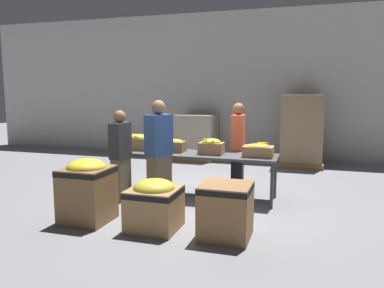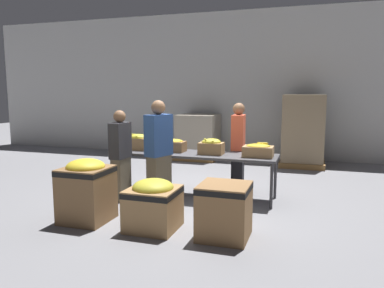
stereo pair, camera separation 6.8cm
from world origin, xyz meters
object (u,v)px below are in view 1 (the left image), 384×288
Objects in this scene: donation_bin_2 at (226,209)px; donation_bin_0 at (87,189)px; volunteer_0 at (238,147)px; volunteer_2 at (121,156)px; sorting_table at (193,156)px; banana_box_1 at (174,145)px; volunteer_1 at (159,153)px; pallet_stack_1 at (197,137)px; banana_box_2 at (211,146)px; banana_box_0 at (138,142)px; banana_box_3 at (258,150)px; pallet_stack_0 at (302,131)px; donation_bin_1 at (154,203)px.

donation_bin_0 is at bearing 180.00° from donation_bin_2.
volunteer_0 is 1.07× the size of volunteer_2.
sorting_table is 7.62× the size of banana_box_1.
donation_bin_0 is 2.00m from donation_bin_2.
volunteer_1 is 1.40× the size of pallet_stack_1.
banana_box_2 is at bearing -2.59° from sorting_table.
banana_box_2 reaches higher than donation_bin_2.
volunteer_2 is at bearing -92.75° from banana_box_0.
banana_box_1 is 3.60m from pallet_stack_1.
banana_box_1 is at bearing 68.34° from donation_bin_0.
volunteer_2 reaches higher than banana_box_2.
banana_box_3 is 0.81m from volunteer_0.
banana_box_1 is 0.55× the size of donation_bin_2.
banana_box_2 is 0.25× the size of volunteer_0.
volunteer_2 is at bearing -125.34° from pallet_stack_0.
pallet_stack_0 is at bearing 79.81° from banana_box_3.
banana_box_3 is (2.19, -0.08, -0.04)m from banana_box_0.
donation_bin_1 is (0.34, -1.72, -0.53)m from banana_box_1.
donation_bin_1 is 0.97m from donation_bin_2.
volunteer_0 is at bearing 53.14° from donation_bin_0.
pallet_stack_1 is at bearing 110.24° from donation_bin_2.
banana_box_2 is at bearing -69.85° from pallet_stack_1.
donation_bin_2 is (-0.18, -1.63, -0.51)m from banana_box_3.
donation_bin_2 is at bearing -99.00° from pallet_stack_0.
pallet_stack_0 reaches higher than banana_box_1.
sorting_table is at bearing -2.38° from banana_box_0.
volunteer_1 is 0.97× the size of pallet_stack_0.
banana_box_2 is at bearing -112.43° from pallet_stack_0.
banana_box_0 is at bearing -129.74° from pallet_stack_0.
volunteer_1 is at bearing -81.82° from pallet_stack_1.
banana_box_0 is 0.29× the size of volunteer_2.
volunteer_2 is 4.92m from pallet_stack_0.
banana_box_0 is 1.77m from donation_bin_0.
pallet_stack_0 is (2.81, 5.10, 0.39)m from donation_bin_0.
banana_box_0 is 2.08m from donation_bin_1.
banana_box_3 is (0.80, -0.02, -0.03)m from banana_box_2.
volunteer_2 reaches higher than banana_box_0.
volunteer_0 reaches higher than volunteer_2.
banana_box_2 is 3.73m from pallet_stack_0.
donation_bin_2 is at bearing -109.78° from volunteer_1.
banana_box_3 is at bearing 54.66° from donation_bin_1.
banana_box_3 is at bearing 30.43° from volunteer_0.
banana_box_3 is (1.50, -0.09, -0.00)m from banana_box_1.
pallet_stack_1 is (0.07, 3.54, -0.33)m from banana_box_0.
sorting_table is at bearing -117.16° from pallet_stack_0.
banana_box_2 is 1.54m from volunteer_2.
banana_box_0 is 4.40m from pallet_stack_0.
sorting_table reaches higher than donation_bin_1.
volunteer_1 is at bearing 141.30° from donation_bin_2.
volunteer_2 is at bearing -166.18° from banana_box_3.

